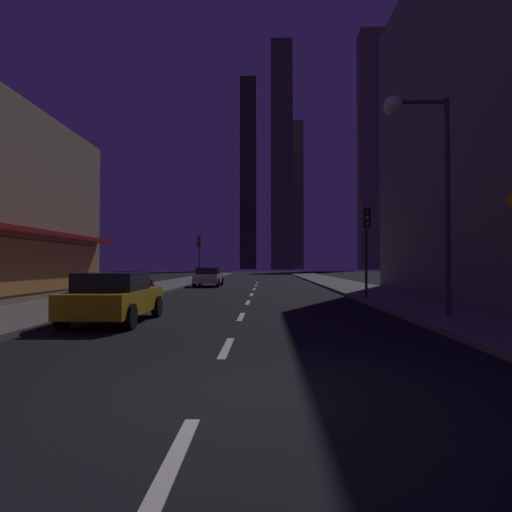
{
  "coord_description": "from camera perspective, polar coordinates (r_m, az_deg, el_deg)",
  "views": [
    {
      "loc": [
        0.79,
        -5.65,
        1.69
      ],
      "look_at": [
        0.0,
        29.74,
        2.36
      ],
      "focal_mm": 30.75,
      "sensor_mm": 36.0,
      "label": 1
    }
  ],
  "objects": [
    {
      "name": "ground_plane",
      "position": [
        37.7,
        0.08,
        -3.74
      ],
      "size": [
        78.0,
        136.0,
        0.1
      ],
      "primitive_type": "cube",
      "color": "black"
    },
    {
      "name": "sidewalk_right",
      "position": [
        38.19,
        10.66,
        -3.49
      ],
      "size": [
        4.0,
        76.0,
        0.15
      ],
      "primitive_type": "cube",
      "color": "#605E59",
      "rests_on": "ground"
    },
    {
      "name": "lane_marking_center",
      "position": [
        21.93,
        -0.8,
        -5.49
      ],
      "size": [
        0.16,
        38.6,
        0.01
      ],
      "color": "silver",
      "rests_on": "ground"
    },
    {
      "name": "street_lamp_right",
      "position": [
        14.3,
        20.47,
        12.64
      ],
      "size": [
        1.96,
        0.56,
        6.58
      ],
      "color": "#38383D",
      "rests_on": "sidewalk_right"
    },
    {
      "name": "sidewalk_left",
      "position": [
        38.48,
        -10.42,
        -3.48
      ],
      "size": [
        4.0,
        76.0,
        0.15
      ],
      "primitive_type": "cube",
      "color": "#605E59",
      "rests_on": "ground"
    },
    {
      "name": "traffic_light_near_right",
      "position": [
        21.09,
        14.19,
        3.03
      ],
      "size": [
        0.32,
        0.48,
        4.2
      ],
      "color": "#2D2D2D",
      "rests_on": "sidewalk_right"
    },
    {
      "name": "skyscraper_distant_mid",
      "position": [
        146.29,
        3.35,
        12.96
      ],
      "size": [
        6.9,
        5.31,
        74.42
      ],
      "primitive_type": "cube",
      "color": "#464234",
      "rests_on": "ground"
    },
    {
      "name": "skyscraper_distant_slender",
      "position": [
        155.48,
        14.81,
        13.16
      ],
      "size": [
        8.33,
        6.97,
        79.76
      ],
      "primitive_type": "cube",
      "color": "#625D4A",
      "rests_on": "ground"
    },
    {
      "name": "fire_hydrant_far_left",
      "position": [
        26.32,
        -13.48,
        -3.75
      ],
      "size": [
        0.42,
        0.3,
        0.65
      ],
      "color": "red",
      "rests_on": "sidewalk_left"
    },
    {
      "name": "car_parked_far",
      "position": [
        33.74,
        -6.2,
        -2.7
      ],
      "size": [
        1.98,
        4.24,
        1.45
      ],
      "color": "silver",
      "rests_on": "ground"
    },
    {
      "name": "skyscraper_distant_tall",
      "position": [
        159.24,
        -1.0,
        10.67
      ],
      "size": [
        5.81,
        5.33,
        68.29
      ],
      "primitive_type": "cube",
      "color": "#312F25",
      "rests_on": "ground"
    },
    {
      "name": "skyscraper_distant_short",
      "position": [
        162.0,
        4.79,
        7.77
      ],
      "size": [
        7.31,
        8.62,
        53.27
      ],
      "primitive_type": "cube",
      "color": "#5C5745",
      "rests_on": "ground"
    },
    {
      "name": "traffic_light_far_left",
      "position": [
        41.58,
        -7.42,
        0.99
      ],
      "size": [
        0.32,
        0.48,
        4.2
      ],
      "color": "#2D2D2D",
      "rests_on": "sidewalk_left"
    },
    {
      "name": "car_parked_near",
      "position": [
        13.39,
        -17.95,
        -5.1
      ],
      "size": [
        1.98,
        4.24,
        1.45
      ],
      "color": "gold",
      "rests_on": "ground"
    }
  ]
}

